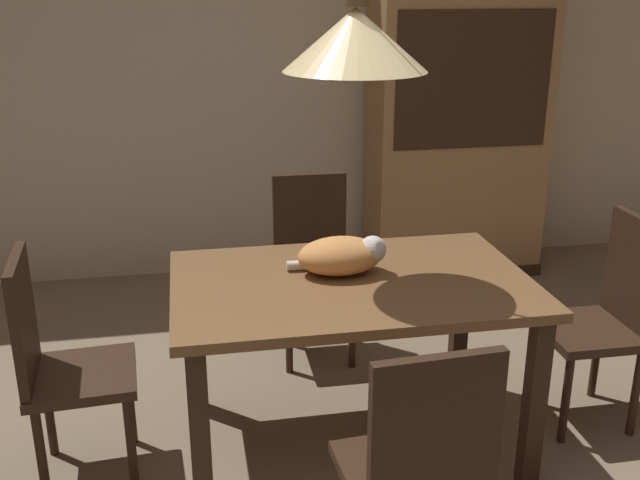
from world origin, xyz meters
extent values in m
cube|color=beige|center=(0.00, 2.65, 1.45)|extent=(6.40, 0.10, 2.90)
cube|color=brown|center=(0.15, 0.49, 0.73)|extent=(1.40, 0.90, 0.04)
cube|color=#382316|center=(-0.47, 0.10, 0.35)|extent=(0.07, 0.07, 0.71)
cube|color=#382316|center=(0.77, 0.10, 0.35)|extent=(0.07, 0.07, 0.71)
cube|color=#382316|center=(-0.47, 0.88, 0.35)|extent=(0.07, 0.07, 0.71)
cube|color=#382316|center=(0.77, 0.88, 0.35)|extent=(0.07, 0.07, 0.71)
cube|color=#382316|center=(-0.90, 0.49, 0.43)|extent=(0.43, 0.43, 0.04)
cube|color=#322014|center=(-1.08, 0.48, 0.69)|extent=(0.06, 0.38, 0.48)
cylinder|color=#382316|center=(-0.73, 0.34, 0.21)|extent=(0.04, 0.04, 0.41)
cylinder|color=#382316|center=(-0.75, 0.66, 0.21)|extent=(0.04, 0.04, 0.41)
cylinder|color=#382316|center=(-1.05, 0.32, 0.21)|extent=(0.04, 0.04, 0.41)
cylinder|color=#382316|center=(-1.07, 0.64, 0.21)|extent=(0.04, 0.04, 0.41)
cube|color=#382316|center=(0.15, 1.29, 0.43)|extent=(0.40, 0.40, 0.04)
cube|color=#322014|center=(0.15, 1.47, 0.69)|extent=(0.38, 0.04, 0.48)
cylinder|color=#382316|center=(-0.01, 1.13, 0.21)|extent=(0.04, 0.04, 0.41)
cylinder|color=#382316|center=(0.31, 1.13, 0.21)|extent=(0.04, 0.04, 0.41)
cylinder|color=#382316|center=(-0.01, 1.45, 0.21)|extent=(0.04, 0.04, 0.41)
cylinder|color=#382316|center=(0.31, 1.45, 0.21)|extent=(0.04, 0.04, 0.41)
cube|color=#382316|center=(1.20, 0.49, 0.43)|extent=(0.40, 0.40, 0.04)
cube|color=#322014|center=(1.38, 0.49, 0.69)|extent=(0.04, 0.38, 0.48)
cylinder|color=#382316|center=(1.04, 0.65, 0.21)|extent=(0.04, 0.04, 0.41)
cylinder|color=#382316|center=(1.04, 0.33, 0.21)|extent=(0.04, 0.04, 0.41)
cylinder|color=#382316|center=(1.36, 0.65, 0.21)|extent=(0.04, 0.04, 0.41)
cylinder|color=#382316|center=(1.36, 0.33, 0.21)|extent=(0.04, 0.04, 0.41)
cube|color=#382316|center=(0.15, -0.31, 0.43)|extent=(0.42, 0.42, 0.04)
cube|color=#322014|center=(0.16, -0.49, 0.69)|extent=(0.38, 0.06, 0.48)
ellipsoid|color=#E59951|center=(0.12, 0.56, 0.82)|extent=(0.34, 0.23, 0.15)
sphere|color=white|center=(0.24, 0.54, 0.85)|extent=(0.11, 0.11, 0.11)
cylinder|color=white|center=(0.00, 0.62, 0.78)|extent=(0.18, 0.04, 0.04)
cone|color=beige|center=(0.15, 0.49, 1.66)|extent=(0.52, 0.52, 0.22)
cylinder|color=#513D23|center=(0.15, 0.49, 1.79)|extent=(0.08, 0.08, 0.04)
cube|color=#A87A4C|center=(1.26, 2.32, 0.93)|extent=(1.10, 0.44, 1.85)
cube|color=#382316|center=(1.26, 2.10, 1.29)|extent=(0.97, 0.01, 0.81)
cube|color=#382316|center=(1.26, 2.32, 0.04)|extent=(1.12, 0.45, 0.08)
camera|label=1|loc=(-0.46, -2.11, 1.85)|focal=41.37mm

